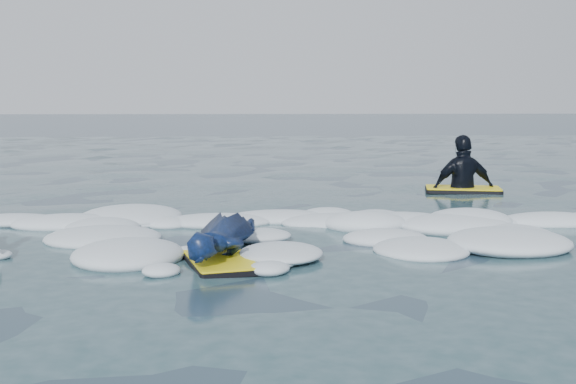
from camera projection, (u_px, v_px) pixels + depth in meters
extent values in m
plane|color=#1A2B3F|center=(318.00, 250.00, 7.22)|extent=(120.00, 120.00, 0.00)
cube|color=black|center=(220.00, 262.00, 6.53)|extent=(0.79, 1.11, 0.05)
cube|color=yellow|center=(220.00, 259.00, 6.53)|extent=(0.76, 1.09, 0.02)
imported|color=navy|center=(221.00, 237.00, 6.75)|extent=(0.85, 1.59, 0.36)
cube|color=black|center=(463.00, 190.00, 11.58)|extent=(1.29, 0.88, 0.06)
cube|color=yellow|center=(463.00, 188.00, 11.58)|extent=(1.26, 0.85, 0.02)
imported|color=black|center=(463.00, 190.00, 11.58)|extent=(1.09, 0.56, 1.78)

